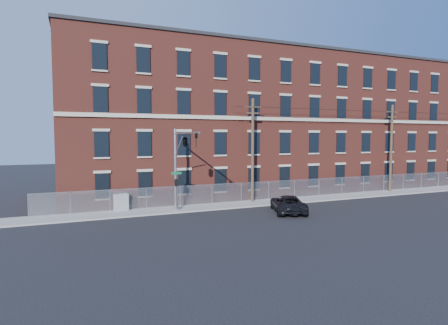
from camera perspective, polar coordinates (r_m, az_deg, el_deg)
name	(u,v)px	position (r m, az deg, el deg)	size (l,w,h in m)	color
ground	(262,216)	(30.03, 5.94, -8.33)	(140.00, 140.00, 0.00)	black
sidewalk	(338,197)	(40.80, 17.55, -5.13)	(65.00, 3.00, 0.12)	gray
mill_building	(293,124)	(47.51, 10.77, 6.04)	(55.30, 14.32, 16.30)	maroon
chain_link_fence	(331,186)	(41.65, 16.42, -3.54)	(59.06, 0.06, 1.85)	#A5A8AD
traffic_signal_mast	(183,150)	(29.11, -6.52, 1.98)	(0.90, 6.75, 7.00)	#9EA0A5
utility_pole_near	(253,148)	(35.25, 4.53, 2.26)	(1.80, 0.28, 10.00)	#473423
utility_pole_mid	(391,146)	(46.29, 24.81, 2.31)	(1.80, 0.28, 10.00)	#473423
overhead_wires	(392,114)	(46.36, 24.95, 6.99)	(40.00, 0.62, 0.62)	black
pickup_truck	(288,204)	(31.57, 10.01, -6.40)	(2.44, 5.30, 1.47)	black
utility_cabinet	(121,202)	(32.47, -15.88, -6.01)	(1.16, 0.58, 1.44)	gray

